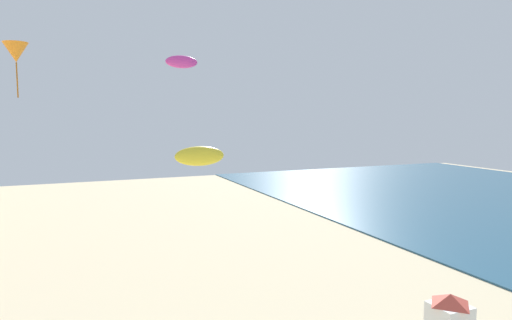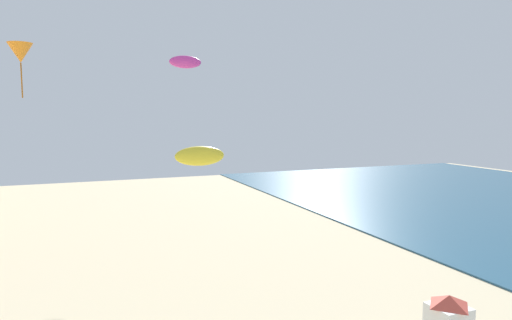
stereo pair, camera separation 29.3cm
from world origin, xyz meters
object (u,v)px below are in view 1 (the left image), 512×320
(kite_magenta_parafoil, at_px, (182,62))
(kite_yellow_parafoil_2, at_px, (200,156))
(lifeguard_stand, at_px, (450,315))
(kite_orange_delta, at_px, (16,52))

(kite_magenta_parafoil, xyz_separation_m, kite_yellow_parafoil_2, (-3.85, -18.77, -6.09))
(kite_magenta_parafoil, relative_size, kite_yellow_parafoil_2, 1.25)
(lifeguard_stand, distance_m, kite_yellow_parafoil_2, 10.98)
(kite_yellow_parafoil_2, bearing_deg, kite_orange_delta, 117.97)
(kite_magenta_parafoil, xyz_separation_m, kite_orange_delta, (-11.76, -3.87, -0.35))
(lifeguard_stand, xyz_separation_m, kite_orange_delta, (-13.92, 22.80, 10.45))
(kite_orange_delta, bearing_deg, lifeguard_stand, -58.59)
(kite_orange_delta, height_order, kite_yellow_parafoil_2, kite_orange_delta)
(kite_magenta_parafoil, distance_m, kite_yellow_parafoil_2, 20.10)
(lifeguard_stand, distance_m, kite_orange_delta, 28.68)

